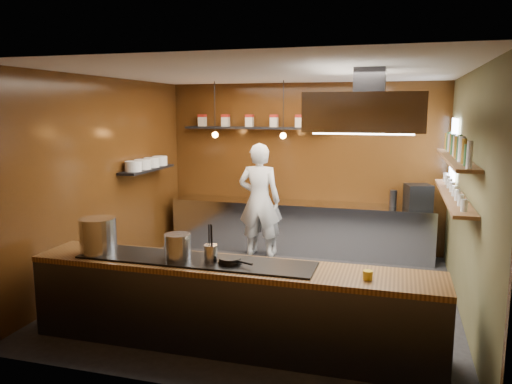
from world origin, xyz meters
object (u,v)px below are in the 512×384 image
(extractor_hood, at_px, (369,112))
(espresso_machine, at_px, (418,196))
(stockpot_large, at_px, (98,235))
(stockpot_small, at_px, (178,246))
(chef, at_px, (259,200))

(extractor_hood, xyz_separation_m, espresso_machine, (0.70, 2.62, -1.40))
(extractor_hood, height_order, espresso_machine, extractor_hood)
(extractor_hood, xyz_separation_m, stockpot_large, (-2.84, -1.26, -1.37))
(stockpot_small, relative_size, chef, 0.15)
(extractor_hood, distance_m, chef, 3.24)
(stockpot_small, distance_m, espresso_machine, 4.64)
(stockpot_small, bearing_deg, chef, 90.60)
(espresso_machine, height_order, chef, chef)
(stockpot_large, height_order, stockpot_small, stockpot_large)
(chef, bearing_deg, espresso_machine, -172.54)
(extractor_hood, xyz_separation_m, stockpot_small, (-1.88, -1.23, -1.43))
(extractor_hood, bearing_deg, stockpot_large, -156.07)
(stockpot_small, xyz_separation_m, espresso_machine, (2.58, 3.86, 0.02))
(stockpot_small, bearing_deg, extractor_hood, 33.25)
(extractor_hood, distance_m, stockpot_small, 2.67)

